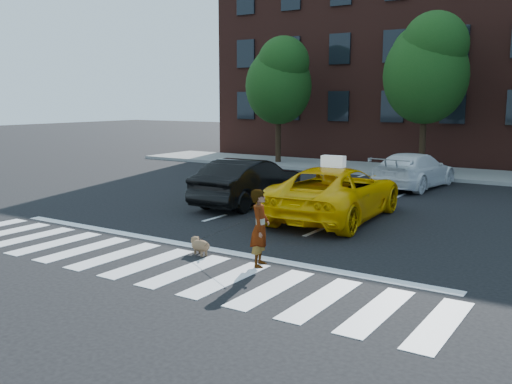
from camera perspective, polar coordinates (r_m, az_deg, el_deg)
ground at (r=12.17m, az=-10.67°, el=-7.02°), size 120.00×120.00×0.00m
crosswalk at (r=12.17m, az=-10.67°, el=-6.99°), size 13.00×2.40×0.01m
stop_line at (r=13.33m, az=-5.91°, el=-5.45°), size 12.00×0.30×0.01m
sidewalk_far at (r=27.35m, az=15.47°, el=2.00°), size 30.00×4.00×0.15m
building at (r=34.48m, az=19.80°, el=13.11°), size 26.00×10.00×12.00m
tree_left at (r=29.57m, az=2.32°, el=11.33°), size 3.39×3.38×6.50m
tree_mid at (r=26.55m, az=16.71°, el=12.08°), size 3.69×3.69×7.10m
taxi at (r=16.36m, az=7.97°, el=-0.06°), size 2.80×5.54×1.50m
black_sedan at (r=18.40m, az=-0.78°, el=1.04°), size 1.68×4.56×1.49m
white_suv at (r=22.69m, az=15.52°, el=2.10°), size 2.29×4.81×1.35m
woman at (r=11.57m, az=0.40°, el=-3.63°), size 0.56×0.68×1.59m
dog at (r=12.63m, az=-5.69°, el=-5.27°), size 0.63×0.41×0.37m
taxi_sign at (r=16.05m, az=7.74°, el=3.05°), size 0.66×0.32×0.32m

